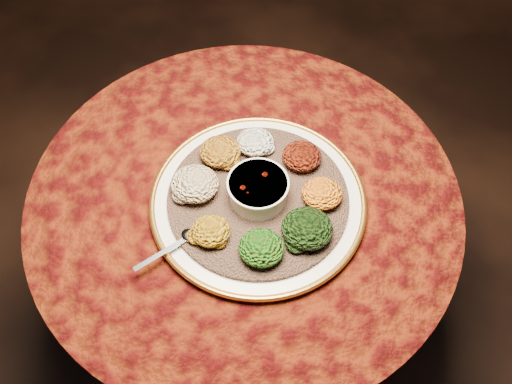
# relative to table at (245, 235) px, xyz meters

# --- Properties ---
(table) EXTENTS (0.96, 0.96, 0.73)m
(table) POSITION_rel_table_xyz_m (0.00, 0.00, 0.00)
(table) COLOR black
(table) RESTS_ON ground
(platter) EXTENTS (0.52, 0.52, 0.02)m
(platter) POSITION_rel_table_xyz_m (0.03, -0.02, 0.19)
(platter) COLOR beige
(platter) RESTS_ON table
(injera) EXTENTS (0.49, 0.49, 0.01)m
(injera) POSITION_rel_table_xyz_m (0.03, -0.02, 0.20)
(injera) COLOR brown
(injera) RESTS_ON platter
(stew_bowl) EXTENTS (0.13, 0.13, 0.05)m
(stew_bowl) POSITION_rel_table_xyz_m (0.03, -0.02, 0.24)
(stew_bowl) COLOR silver
(stew_bowl) RESTS_ON injera
(spoon) EXTENTS (0.13, 0.11, 0.01)m
(spoon) POSITION_rel_table_xyz_m (-0.10, -0.14, 0.21)
(spoon) COLOR silver
(spoon) RESTS_ON injera
(portion_ayib) EXTENTS (0.08, 0.08, 0.04)m
(portion_ayib) POSITION_rel_table_xyz_m (0.01, 0.11, 0.23)
(portion_ayib) COLOR silver
(portion_ayib) RESTS_ON injera
(portion_kitfo) EXTENTS (0.09, 0.08, 0.04)m
(portion_kitfo) POSITION_rel_table_xyz_m (0.12, 0.08, 0.23)
(portion_kitfo) COLOR black
(portion_kitfo) RESTS_ON injera
(portion_tikil) EXTENTS (0.09, 0.08, 0.04)m
(portion_tikil) POSITION_rel_table_xyz_m (0.17, -0.01, 0.23)
(portion_tikil) COLOR #C98A10
(portion_tikil) RESTS_ON injera
(portion_gomen) EXTENTS (0.10, 0.10, 0.05)m
(portion_gomen) POSITION_rel_table_xyz_m (0.14, -0.10, 0.23)
(portion_gomen) COLOR black
(portion_gomen) RESTS_ON injera
(portion_mixveg) EXTENTS (0.09, 0.09, 0.04)m
(portion_mixveg) POSITION_rel_table_xyz_m (0.05, -0.16, 0.23)
(portion_mixveg) COLOR maroon
(portion_mixveg) RESTS_ON injera
(portion_kik) EXTENTS (0.08, 0.08, 0.04)m
(portion_kik) POSITION_rel_table_xyz_m (-0.05, -0.13, 0.23)
(portion_kik) COLOR #9E720E
(portion_kik) RESTS_ON injera
(portion_timatim) EXTENTS (0.10, 0.10, 0.05)m
(portion_timatim) POSITION_rel_table_xyz_m (-0.10, -0.02, 0.23)
(portion_timatim) COLOR maroon
(portion_timatim) RESTS_ON injera
(portion_shiro) EXTENTS (0.09, 0.09, 0.04)m
(portion_shiro) POSITION_rel_table_xyz_m (-0.06, 0.07, 0.23)
(portion_shiro) COLOR #905C11
(portion_shiro) RESTS_ON injera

